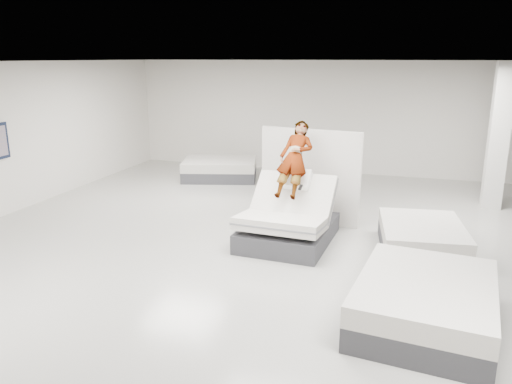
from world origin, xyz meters
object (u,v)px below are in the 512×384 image
(remote, at_px, (301,187))
(flat_bed_right_far, at_px, (422,238))
(hero_bed, at_px, (288,222))
(person, at_px, (294,173))
(flat_bed_right_near, at_px, (425,303))
(divider_panel, at_px, (309,176))
(column, at_px, (499,137))
(flat_bed_left_far, at_px, (220,169))

(remote, relative_size, flat_bed_right_far, 0.07)
(hero_bed, relative_size, person, 1.31)
(hero_bed, bearing_deg, flat_bed_right_near, -44.73)
(flat_bed_right_far, bearing_deg, person, 177.94)
(person, distance_m, divider_panel, 1.01)
(hero_bed, distance_m, flat_bed_right_far, 2.34)
(person, distance_m, remote, 0.45)
(divider_panel, bearing_deg, remote, -76.06)
(column, bearing_deg, remote, -135.47)
(flat_bed_right_near, distance_m, column, 6.16)
(hero_bed, distance_m, flat_bed_left_far, 5.20)
(divider_panel, bearing_deg, flat_bed_right_far, -16.20)
(person, xyz_separation_m, column, (3.81, 3.19, 0.37))
(person, relative_size, flat_bed_right_near, 0.67)
(flat_bed_right_near, height_order, flat_bed_left_far, flat_bed_right_near)
(remote, distance_m, flat_bed_right_far, 2.27)
(hero_bed, relative_size, remote, 14.67)
(flat_bed_left_far, relative_size, column, 0.72)
(remote, xyz_separation_m, flat_bed_left_far, (-3.23, 4.28, -0.79))
(flat_bed_right_far, bearing_deg, hero_bed, -173.90)
(divider_panel, relative_size, flat_bed_right_far, 1.06)
(remote, distance_m, flat_bed_right_near, 3.22)
(remote, bearing_deg, flat_bed_right_near, -44.11)
(hero_bed, distance_m, person, 0.91)
(remote, distance_m, divider_panel, 1.34)
(divider_panel, distance_m, flat_bed_left_far, 4.34)
(flat_bed_right_far, relative_size, column, 0.62)
(divider_panel, height_order, flat_bed_left_far, divider_panel)
(flat_bed_right_near, bearing_deg, remote, 132.84)
(person, relative_size, flat_bed_left_far, 0.68)
(flat_bed_right_near, xyz_separation_m, column, (1.48, 5.84, 1.30))
(divider_panel, xyz_separation_m, column, (3.72, 2.22, 0.65))
(divider_panel, relative_size, flat_bed_right_near, 0.90)
(remote, relative_size, column, 0.04)
(flat_bed_right_near, bearing_deg, hero_bed, 135.27)
(person, height_order, remote, person)
(flat_bed_right_far, bearing_deg, column, 65.31)
(flat_bed_left_far, bearing_deg, person, -52.30)
(flat_bed_left_far, xyz_separation_m, column, (6.83, -0.73, 1.33))
(person, bearing_deg, divider_panel, 87.66)
(divider_panel, distance_m, flat_bed_right_near, 4.31)
(person, bearing_deg, column, 42.98)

